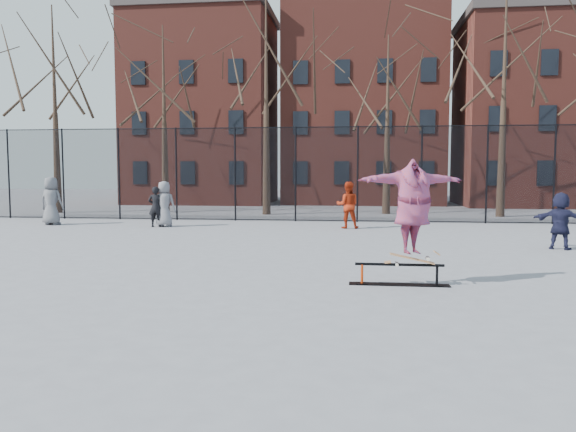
# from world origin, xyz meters

# --- Properties ---
(ground) EXTENTS (100.00, 100.00, 0.00)m
(ground) POSITION_xyz_m (0.00, 0.00, 0.00)
(ground) COLOR slate
(skate_rail) EXTENTS (1.89, 0.29, 0.42)m
(skate_rail) POSITION_xyz_m (2.00, 0.12, 0.16)
(skate_rail) COLOR black
(skate_rail) RESTS_ON ground
(skateboard) EXTENTS (0.91, 0.22, 0.11)m
(skateboard) POSITION_xyz_m (2.23, 0.12, 0.47)
(skateboard) COLOR #A06540
(skateboard) RESTS_ON skate_rail
(skater) EXTENTS (2.24, 1.46, 1.78)m
(skater) POSITION_xyz_m (2.23, 0.12, 1.41)
(skater) COLOR #653B95
(skater) RESTS_ON skateboard
(bystander_grey) EXTENTS (0.97, 0.67, 1.91)m
(bystander_grey) POSITION_xyz_m (-10.83, 10.29, 0.95)
(bystander_grey) COLOR #5B5C60
(bystander_grey) RESTS_ON ground
(bystander_black) EXTENTS (0.59, 0.42, 1.55)m
(bystander_black) POSITION_xyz_m (-6.45, 10.01, 0.78)
(bystander_black) COLOR black
(bystander_black) RESTS_ON ground
(bystander_red) EXTENTS (0.88, 0.70, 1.74)m
(bystander_red) POSITION_xyz_m (0.85, 10.40, 0.87)
(bystander_red) COLOR #A2260E
(bystander_red) RESTS_ON ground
(bystander_navy) EXTENTS (1.51, 1.09, 1.57)m
(bystander_navy) POSITION_xyz_m (6.74, 5.54, 0.79)
(bystander_navy) COLOR #1B1C36
(bystander_navy) RESTS_ON ground
(bystander_extra) EXTENTS (0.89, 0.60, 1.75)m
(bystander_extra) POSITION_xyz_m (-6.15, 10.14, 0.88)
(bystander_extra) COLOR slate
(bystander_extra) RESTS_ON ground
(fence) EXTENTS (34.03, 0.07, 4.00)m
(fence) POSITION_xyz_m (-0.01, 13.00, 2.05)
(fence) COLOR black
(fence) RESTS_ON ground
(tree_row) EXTENTS (33.66, 7.46, 10.67)m
(tree_row) POSITION_xyz_m (-0.25, 17.15, 7.36)
(tree_row) COLOR black
(tree_row) RESTS_ON ground
(rowhouses) EXTENTS (29.00, 7.00, 13.00)m
(rowhouses) POSITION_xyz_m (0.72, 26.00, 6.06)
(rowhouses) COLOR maroon
(rowhouses) RESTS_ON ground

